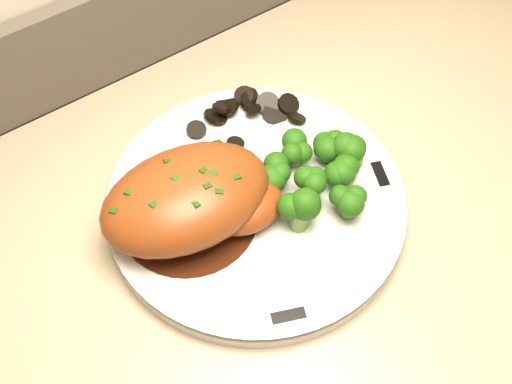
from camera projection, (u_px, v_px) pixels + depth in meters
counter at (394, 302)px, 1.03m from camera, size 1.86×0.63×0.92m
plate at (256, 203)px, 0.65m from camera, size 0.32×0.32×0.02m
rim_accent_0 at (230, 103)px, 0.71m from camera, size 0.03×0.02×0.00m
rim_accent_1 at (125, 222)px, 0.62m from camera, size 0.02×0.03×0.00m
rim_accent_2 at (288, 316)px, 0.57m from camera, size 0.03×0.02×0.00m
rim_accent_3 at (380, 174)px, 0.66m from camera, size 0.02×0.03×0.00m
gravy_pool at (189, 216)px, 0.63m from camera, size 0.14×0.14×0.00m
chicken_breast at (193, 199)px, 0.60m from camera, size 0.18×0.13×0.07m
mushroom_pile at (250, 128)px, 0.69m from camera, size 0.11×0.08×0.03m
broccoli_florets at (320, 173)px, 0.63m from camera, size 0.12×0.11×0.04m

